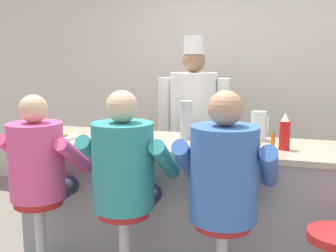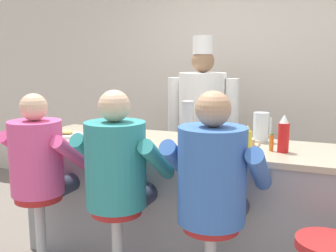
% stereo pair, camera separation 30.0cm
% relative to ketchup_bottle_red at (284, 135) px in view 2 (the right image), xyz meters
% --- Properties ---
extents(wall_back, '(10.00, 0.06, 2.70)m').
position_rel_ketchup_bottle_red_xyz_m(wall_back, '(-0.51, 1.56, 0.26)').
color(wall_back, beige).
rests_on(wall_back, ground_plane).
extents(diner_counter, '(3.04, 0.73, 0.97)m').
position_rel_ketchup_bottle_red_xyz_m(diner_counter, '(-0.51, 0.06, -0.60)').
color(diner_counter, gray).
rests_on(diner_counter, ground_plane).
extents(ketchup_bottle_red, '(0.08, 0.08, 0.26)m').
position_rel_ketchup_bottle_red_xyz_m(ketchup_bottle_red, '(0.00, 0.00, 0.00)').
color(ketchup_bottle_red, red).
rests_on(ketchup_bottle_red, diner_counter).
extents(mustard_bottle_yellow, '(0.06, 0.06, 0.20)m').
position_rel_ketchup_bottle_red_xyz_m(mustard_bottle_yellow, '(-0.21, -0.16, -0.03)').
color(mustard_bottle_yellow, yellow).
rests_on(mustard_bottle_yellow, diner_counter).
extents(hot_sauce_bottle_orange, '(0.03, 0.03, 0.12)m').
position_rel_ketchup_bottle_red_xyz_m(hot_sauce_bottle_orange, '(-0.08, 0.00, -0.06)').
color(hot_sauce_bottle_orange, orange).
rests_on(hot_sauce_bottle_orange, diner_counter).
extents(water_pitcher_clear, '(0.14, 0.12, 0.23)m').
position_rel_ketchup_bottle_red_xyz_m(water_pitcher_clear, '(-0.20, 0.29, -0.01)').
color(water_pitcher_clear, silver).
rests_on(water_pitcher_clear, diner_counter).
extents(breakfast_plate, '(0.28, 0.28, 0.05)m').
position_rel_ketchup_bottle_red_xyz_m(breakfast_plate, '(-1.72, -0.10, -0.11)').
color(breakfast_plate, white).
rests_on(breakfast_plate, diner_counter).
extents(cereal_bowl, '(0.17, 0.17, 0.06)m').
position_rel_ketchup_bottle_red_xyz_m(cereal_bowl, '(-1.09, -0.10, -0.09)').
color(cereal_bowl, '#B24C47').
rests_on(cereal_bowl, diner_counter).
extents(coffee_mug_tan, '(0.13, 0.09, 0.08)m').
position_rel_ketchup_bottle_red_xyz_m(coffee_mug_tan, '(-0.23, -0.00, -0.08)').
color(coffee_mug_tan, beige).
rests_on(coffee_mug_tan, diner_counter).
extents(cup_stack_steel, '(0.10, 0.10, 0.30)m').
position_rel_ketchup_bottle_red_xyz_m(cup_stack_steel, '(-0.75, 0.17, 0.03)').
color(cup_stack_steel, '#B7BABF').
rests_on(cup_stack_steel, diner_counter).
extents(diner_seated_pink, '(0.57, 0.56, 1.36)m').
position_rel_ketchup_bottle_red_xyz_m(diner_seated_pink, '(-1.63, -0.53, -0.24)').
color(diner_seated_pink, '#B2B5BA').
rests_on(diner_seated_pink, ground_plane).
extents(diner_seated_teal, '(0.60, 0.59, 1.40)m').
position_rel_ketchup_bottle_red_xyz_m(diner_seated_teal, '(-0.98, -0.53, -0.22)').
color(diner_seated_teal, '#B2B5BA').
rests_on(diner_seated_teal, ground_plane).
extents(diner_seated_blue, '(0.61, 0.60, 1.42)m').
position_rel_ketchup_bottle_red_xyz_m(diner_seated_blue, '(-0.33, -0.53, -0.21)').
color(diner_seated_blue, '#B2B5BA').
rests_on(diner_seated_blue, ground_plane).
extents(cook_in_whites_near, '(0.71, 0.45, 1.81)m').
position_rel_ketchup_bottle_red_xyz_m(cook_in_whites_near, '(-0.87, 0.90, -0.09)').
color(cook_in_whites_near, '#232328').
rests_on(cook_in_whites_near, ground_plane).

